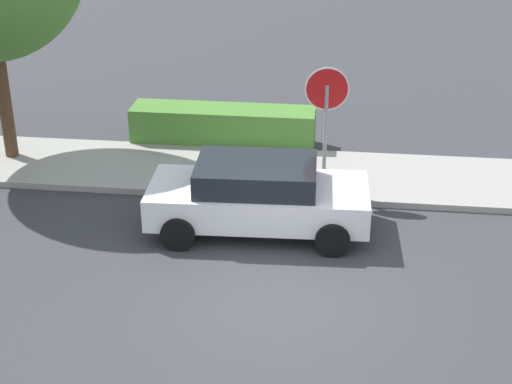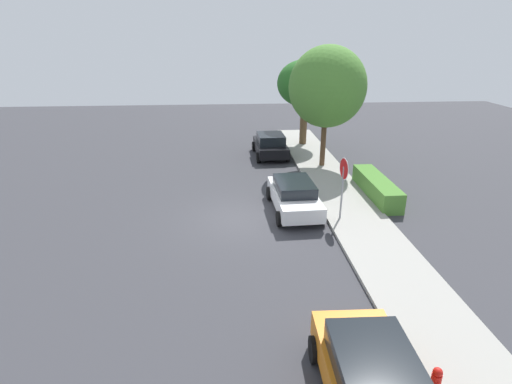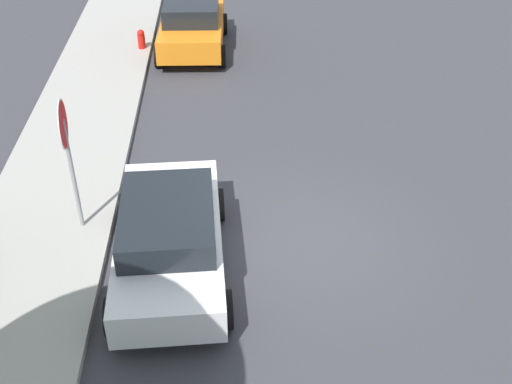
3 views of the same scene
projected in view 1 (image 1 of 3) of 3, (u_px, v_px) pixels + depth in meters
ground_plane at (277, 298)px, 13.02m from camera, size 60.00×60.00×0.00m
sidewalk_curb at (298, 175)px, 17.36m from camera, size 32.00×2.60×0.14m
stop_sign at (326, 107)px, 15.82m from camera, size 0.89×0.10×2.76m
parked_car_white at (258, 195)px, 14.88m from camera, size 4.23×2.13×1.40m
front_yard_hedge at (223, 127)px, 18.93m from camera, size 4.42×0.99×0.95m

